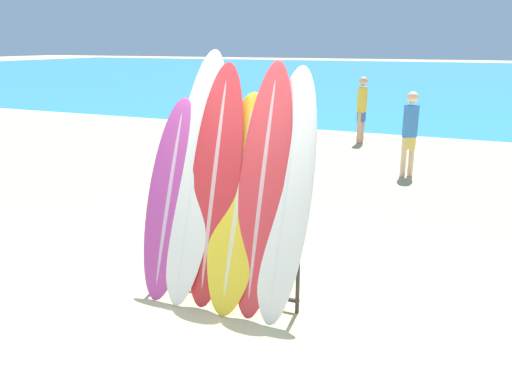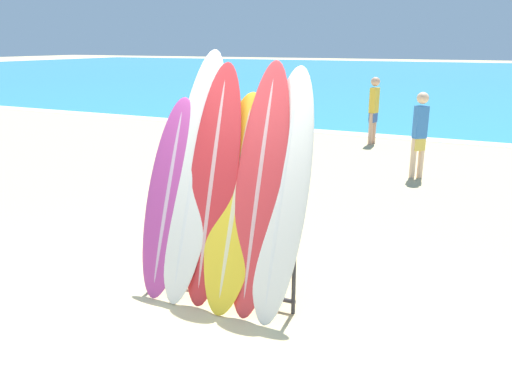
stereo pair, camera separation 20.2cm
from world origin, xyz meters
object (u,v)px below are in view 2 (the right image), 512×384
at_px(surfboard_slot_3, 236,202).
at_px(person_near_water, 216,156).
at_px(surfboard_slot_5, 282,195).
at_px(person_mid_beach, 374,108).
at_px(surfboard_slot_2, 212,184).
at_px(surfboard_slot_0, 169,197).
at_px(surfboard_rack, 222,254).
at_px(person_far_left, 420,132).
at_px(surfboard_slot_1, 194,175).
at_px(surfboard_slot_4, 260,189).

relative_size(surfboard_slot_3, person_near_water, 1.35).
xyz_separation_m(surfboard_slot_5, person_mid_beach, (-1.04, 8.72, -0.24)).
xyz_separation_m(surfboard_slot_2, person_mid_beach, (-0.29, 8.72, -0.25)).
bearing_deg(surfboard_slot_3, surfboard_slot_0, -178.60).
relative_size(surfboard_slot_0, surfboard_slot_2, 0.85).
height_order(surfboard_rack, person_near_water, person_near_water).
bearing_deg(person_mid_beach, person_far_left, -138.43).
distance_m(surfboard_slot_0, surfboard_slot_3, 0.77).
distance_m(surfboard_slot_0, surfboard_slot_1, 0.36).
distance_m(surfboard_slot_5, person_near_water, 3.27).
height_order(surfboard_slot_1, surfboard_slot_5, surfboard_slot_1).
xyz_separation_m(surfboard_slot_1, surfboard_slot_5, (0.99, -0.04, -0.07)).
bearing_deg(surfboard_slot_1, person_mid_beach, 90.36).
bearing_deg(surfboard_rack, surfboard_slot_0, 178.62).
bearing_deg(surfboard_slot_2, surfboard_slot_1, 168.97).
height_order(surfboard_rack, person_far_left, person_far_left).
bearing_deg(surfboard_rack, surfboard_slot_1, 163.47).
height_order(surfboard_slot_4, person_far_left, surfboard_slot_4).
height_order(surfboard_slot_1, person_far_left, surfboard_slot_1).
xyz_separation_m(surfboard_rack, person_far_left, (1.11, 5.76, 0.42)).
relative_size(surfboard_slot_2, surfboard_slot_3, 1.14).
relative_size(surfboard_slot_0, person_mid_beach, 1.17).
bearing_deg(surfboard_slot_4, surfboard_slot_0, -177.23).
bearing_deg(person_far_left, surfboard_slot_1, 35.31).
distance_m(surfboard_slot_1, person_near_water, 2.72).
bearing_deg(surfboard_slot_1, surfboard_slot_0, -159.67).
bearing_deg(surfboard_slot_2, surfboard_slot_5, 0.48).
relative_size(surfboard_slot_4, surfboard_slot_5, 1.02).
bearing_deg(surfboard_slot_3, person_mid_beach, 93.70).
bearing_deg(surfboard_slot_0, surfboard_slot_3, 1.40).
xyz_separation_m(surfboard_slot_3, person_mid_beach, (-0.57, 8.75, -0.11)).
xyz_separation_m(surfboard_slot_1, surfboard_slot_3, (0.51, -0.08, -0.20)).
relative_size(surfboard_rack, surfboard_slot_4, 0.67).
distance_m(surfboard_slot_2, surfboard_slot_4, 0.51).
height_order(person_near_water, person_far_left, person_far_left).
distance_m(surfboard_slot_4, surfboard_slot_5, 0.23).
bearing_deg(surfboard_slot_5, surfboard_slot_2, -179.52).
bearing_deg(surfboard_slot_5, surfboard_slot_0, -177.48).
xyz_separation_m(surfboard_slot_3, surfboard_slot_5, (0.47, 0.04, 0.13)).
xyz_separation_m(surfboard_slot_0, surfboard_slot_5, (1.24, 0.05, 0.17)).
relative_size(surfboard_slot_3, surfboard_slot_4, 0.87).
height_order(person_mid_beach, person_far_left, person_mid_beach).
height_order(surfboard_slot_2, surfboard_slot_5, surfboard_slot_2).
bearing_deg(surfboard_slot_5, person_near_water, 130.48).
distance_m(surfboard_slot_3, person_near_water, 3.01).
bearing_deg(person_mid_beach, surfboard_slot_2, -163.39).
height_order(surfboard_slot_2, surfboard_slot_4, surfboard_slot_4).
relative_size(surfboard_slot_1, surfboard_slot_4, 1.04).
relative_size(surfboard_rack, person_near_water, 1.03).
distance_m(surfboard_slot_0, person_near_water, 2.68).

